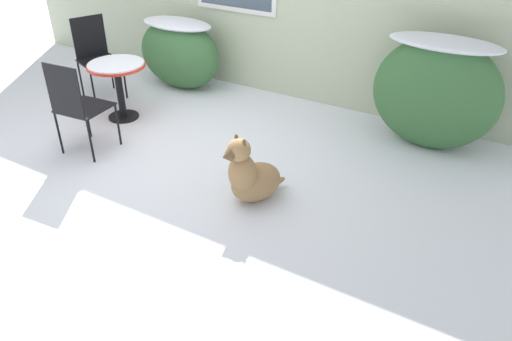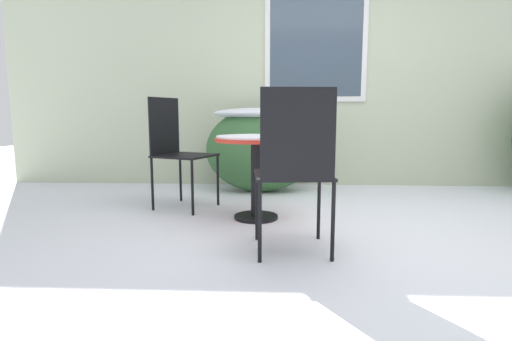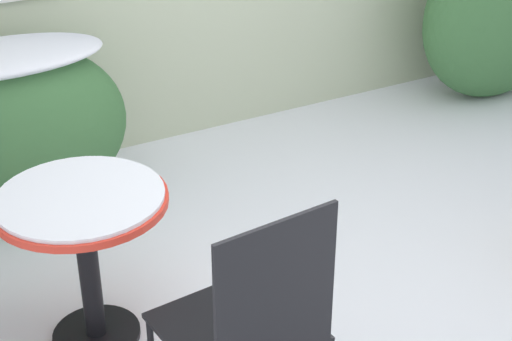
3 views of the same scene
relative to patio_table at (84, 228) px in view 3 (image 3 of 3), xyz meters
name	(u,v)px [view 3 (image 3 of 3)]	position (x,y,z in m)	size (l,w,h in m)	color
shrub_left	(10,128)	(0.00, 1.17, -0.04)	(1.23, 0.64, 0.94)	#386638
shrub_middle	(503,7)	(3.41, 1.17, 0.10)	(1.34, 0.60, 1.22)	#386638
patio_table	(84,228)	(0.00, 0.00, 0.00)	(0.68, 0.68, 0.70)	black
patio_chair_far_side	(251,324)	(0.27, -0.86, 0.03)	(0.51, 0.51, 1.03)	black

